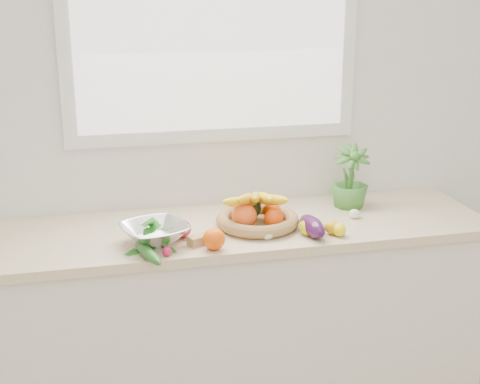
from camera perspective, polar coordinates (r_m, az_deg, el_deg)
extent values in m
cube|color=white|center=(2.99, -2.35, 7.23)|extent=(4.50, 0.02, 2.70)
cube|color=silver|center=(3.02, -1.03, -11.22)|extent=(2.20, 0.58, 0.86)
cube|color=beige|center=(2.84, -1.08, -3.23)|extent=(2.24, 0.62, 0.04)
cube|color=white|center=(2.93, -2.39, 14.89)|extent=(1.30, 0.03, 1.10)
cube|color=white|center=(2.91, -2.31, 14.87)|extent=(1.18, 0.01, 0.98)
sphere|color=#FF5908|center=(2.57, -2.23, -4.02)|extent=(0.10, 0.10, 0.09)
ellipsoid|color=yellow|center=(2.72, 5.76, -3.04)|extent=(0.08, 0.09, 0.06)
ellipsoid|color=yellow|center=(2.73, 8.46, -3.20)|extent=(0.06, 0.07, 0.05)
ellipsoid|color=#DEA00C|center=(2.75, 7.96, -3.03)|extent=(0.09, 0.09, 0.06)
sphere|color=#AE0D24|center=(2.69, -4.95, -3.15)|extent=(0.09, 0.09, 0.07)
cube|color=tan|center=(2.63, -3.24, -4.03)|extent=(0.13, 0.09, 0.04)
ellipsoid|color=silver|center=(2.82, 6.29, -2.48)|extent=(0.06, 0.06, 0.05)
ellipsoid|color=white|center=(2.95, 9.73, -1.84)|extent=(0.06, 0.06, 0.04)
ellipsoid|color=white|center=(2.67, 2.34, -3.62)|extent=(0.05, 0.05, 0.04)
ellipsoid|color=#37103D|center=(2.72, 6.17, -2.92)|extent=(0.09, 0.20, 0.08)
ellipsoid|color=#1B5117|center=(2.51, -7.88, -5.19)|extent=(0.11, 0.24, 0.04)
sphere|color=#CF194E|center=(2.53, -6.25, -5.07)|extent=(0.04, 0.04, 0.04)
imported|color=#3E7E2D|center=(3.06, 9.37, 1.10)|extent=(0.19, 0.19, 0.30)
cylinder|color=#A9884B|center=(2.81, 1.50, -2.85)|extent=(0.37, 0.37, 0.01)
torus|color=#A9894B|center=(2.80, 1.50, -2.37)|extent=(0.43, 0.43, 0.05)
sphere|color=#FF5F1F|center=(2.75, 0.35, -2.03)|extent=(0.13, 0.13, 0.10)
sphere|color=#FF4B08|center=(2.76, 2.90, -2.24)|extent=(0.10, 0.10, 0.08)
sphere|color=#E04F07|center=(2.86, 2.73, -1.59)|extent=(0.09, 0.09, 0.08)
ellipsoid|color=black|center=(2.85, 0.96, -1.27)|extent=(0.11, 0.11, 0.11)
ellipsoid|color=yellow|center=(2.75, 0.06, -0.87)|extent=(0.21, 0.17, 0.10)
ellipsoid|color=yellow|center=(2.76, 0.70, -0.58)|extent=(0.16, 0.22, 0.10)
ellipsoid|color=gold|center=(2.76, 1.37, -0.44)|extent=(0.10, 0.24, 0.10)
ellipsoid|color=yellow|center=(2.77, 1.98, -0.48)|extent=(0.05, 0.23, 0.10)
ellipsoid|color=yellow|center=(2.78, 2.68, -0.67)|extent=(0.12, 0.23, 0.10)
cylinder|color=silver|center=(2.64, -7.26, -4.27)|extent=(0.13, 0.13, 0.02)
imported|color=white|center=(2.63, -7.30, -3.41)|extent=(0.32, 0.32, 0.06)
ellipsoid|color=#1D681A|center=(2.61, -7.33, -2.66)|extent=(0.24, 0.24, 0.08)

